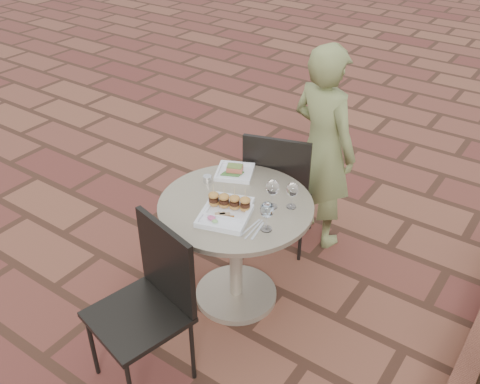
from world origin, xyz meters
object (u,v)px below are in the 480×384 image
Objects in this scene: cafe_table at (236,237)px; diner at (323,148)px; chair_near at (151,294)px; plate_sliders at (229,204)px; plate_salmon at (235,172)px; chair_far at (279,182)px; plate_tuna at (224,216)px.

diner is (0.10, 0.88, 0.25)m from cafe_table.
cafe_table is at bearing 100.54° from chair_near.
cafe_table is 3.00× the size of plate_sliders.
diner is 4.94× the size of plate_salmon.
chair_near is at bearing -93.52° from plate_sliders.
chair_far is 3.15× the size of plate_salmon.
chair_near reaches higher than plate_sliders.
chair_near is 0.66m from plate_sliders.
plate_sliders is 0.90× the size of plate_tuna.
chair_far is 1.00× the size of chair_near.
plate_tuna is at bearing 79.55° from chair_far.
plate_salmon is at bearing 121.02° from plate_sliders.
diner is at bearing 84.19° from plate_sliders.
chair_far is 1.28m from chair_near.
plate_tuna is at bearing -61.43° from plate_salmon.
plate_sliders is (0.04, 0.63, 0.22)m from chair_near.
plate_salmon is at bearing 118.57° from plate_tuna.
plate_salmon is 0.98× the size of plate_sliders.
plate_salmon is (-0.30, -0.61, 0.02)m from diner.
chair_near is 3.10× the size of plate_sliders.
diner is 0.68m from plate_salmon.
diner reaches higher than chair_near.
chair_far is 0.40m from plate_salmon.
chair_near is 0.58m from plate_tuna.
diner is at bearing -136.45° from chair_far.
chair_near is 1.59m from diner.
plate_sliders reaches higher than cafe_table.
plate_tuna is (-0.07, -1.03, 0.02)m from diner.
chair_far is 0.64× the size of diner.
chair_near is at bearing -96.91° from plate_tuna.
diner is 0.95m from plate_sliders.
chair_far reaches higher than plate_salmon.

